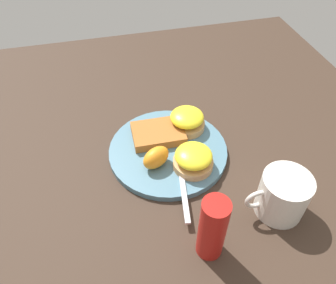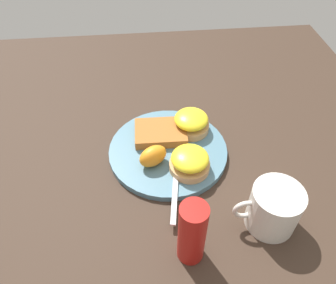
{
  "view_description": "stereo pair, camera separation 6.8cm",
  "coord_description": "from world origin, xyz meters",
  "px_view_note": "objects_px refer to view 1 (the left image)",
  "views": [
    {
      "loc": [
        0.12,
        0.47,
        0.52
      ],
      "look_at": [
        0.0,
        0.0,
        0.03
      ],
      "focal_mm": 35.0,
      "sensor_mm": 36.0,
      "label": 1
    },
    {
      "loc": [
        0.05,
        0.48,
        0.52
      ],
      "look_at": [
        0.0,
        0.0,
        0.03
      ],
      "focal_mm": 35.0,
      "sensor_mm": 36.0,
      "label": 2
    }
  ],
  "objects_px": {
    "orange_wedge": "(156,157)",
    "cup": "(282,195)",
    "sandwich_benedict_left": "(193,159)",
    "hashbrown_patty": "(158,133)",
    "sandwich_benedict_right": "(187,120)",
    "condiment_bottle": "(212,229)",
    "fork": "(182,164)"
  },
  "relations": [
    {
      "from": "orange_wedge",
      "to": "cup",
      "type": "height_order",
      "value": "cup"
    },
    {
      "from": "sandwich_benedict_left",
      "to": "orange_wedge",
      "type": "bearing_deg",
      "value": -16.66
    },
    {
      "from": "orange_wedge",
      "to": "cup",
      "type": "relative_size",
      "value": 0.51
    },
    {
      "from": "hashbrown_patty",
      "to": "orange_wedge",
      "type": "relative_size",
      "value": 1.87
    },
    {
      "from": "sandwich_benedict_right",
      "to": "condiment_bottle",
      "type": "bearing_deg",
      "value": 81.33
    },
    {
      "from": "sandwich_benedict_right",
      "to": "hashbrown_patty",
      "type": "xyz_separation_m",
      "value": [
        0.07,
        0.01,
        -0.01
      ]
    },
    {
      "from": "sandwich_benedict_left",
      "to": "orange_wedge",
      "type": "height_order",
      "value": "sandwich_benedict_left"
    },
    {
      "from": "orange_wedge",
      "to": "cup",
      "type": "bearing_deg",
      "value": 142.97
    },
    {
      "from": "hashbrown_patty",
      "to": "orange_wedge",
      "type": "distance_m",
      "value": 0.08
    },
    {
      "from": "sandwich_benedict_left",
      "to": "hashbrown_patty",
      "type": "height_order",
      "value": "sandwich_benedict_left"
    },
    {
      "from": "fork",
      "to": "cup",
      "type": "xyz_separation_m",
      "value": [
        -0.15,
        0.13,
        0.03
      ]
    },
    {
      "from": "hashbrown_patty",
      "to": "fork",
      "type": "relative_size",
      "value": 0.47
    },
    {
      "from": "fork",
      "to": "sandwich_benedict_right",
      "type": "bearing_deg",
      "value": -111.32
    },
    {
      "from": "sandwich_benedict_right",
      "to": "cup",
      "type": "distance_m",
      "value": 0.26
    },
    {
      "from": "sandwich_benedict_left",
      "to": "cup",
      "type": "distance_m",
      "value": 0.18
    },
    {
      "from": "hashbrown_patty",
      "to": "cup",
      "type": "height_order",
      "value": "cup"
    },
    {
      "from": "sandwich_benedict_left",
      "to": "fork",
      "type": "relative_size",
      "value": 0.34
    },
    {
      "from": "sandwich_benedict_right",
      "to": "condiment_bottle",
      "type": "height_order",
      "value": "condiment_bottle"
    },
    {
      "from": "orange_wedge",
      "to": "fork",
      "type": "height_order",
      "value": "orange_wedge"
    },
    {
      "from": "sandwich_benedict_left",
      "to": "condiment_bottle",
      "type": "relative_size",
      "value": 0.62
    },
    {
      "from": "sandwich_benedict_left",
      "to": "cup",
      "type": "xyz_separation_m",
      "value": [
        -0.12,
        0.13,
        0.01
      ]
    },
    {
      "from": "condiment_bottle",
      "to": "cup",
      "type": "bearing_deg",
      "value": -163.37
    },
    {
      "from": "sandwich_benedict_left",
      "to": "sandwich_benedict_right",
      "type": "relative_size",
      "value": 1.0
    },
    {
      "from": "hashbrown_patty",
      "to": "fork",
      "type": "bearing_deg",
      "value": 106.69
    },
    {
      "from": "orange_wedge",
      "to": "condiment_bottle",
      "type": "xyz_separation_m",
      "value": [
        -0.05,
        0.19,
        0.03
      ]
    },
    {
      "from": "sandwich_benedict_right",
      "to": "hashbrown_patty",
      "type": "bearing_deg",
      "value": 11.27
    },
    {
      "from": "sandwich_benedict_right",
      "to": "fork",
      "type": "distance_m",
      "value": 0.12
    },
    {
      "from": "hashbrown_patty",
      "to": "fork",
      "type": "distance_m",
      "value": 0.1
    },
    {
      "from": "cup",
      "to": "condiment_bottle",
      "type": "bearing_deg",
      "value": 16.63
    },
    {
      "from": "orange_wedge",
      "to": "sandwich_benedict_right",
      "type": "bearing_deg",
      "value": -134.57
    },
    {
      "from": "sandwich_benedict_right",
      "to": "hashbrown_patty",
      "type": "distance_m",
      "value": 0.07
    },
    {
      "from": "hashbrown_patty",
      "to": "fork",
      "type": "xyz_separation_m",
      "value": [
        -0.03,
        0.09,
        -0.01
      ]
    }
  ]
}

